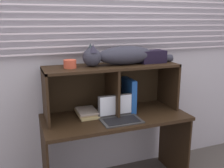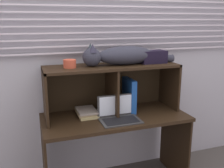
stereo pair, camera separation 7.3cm
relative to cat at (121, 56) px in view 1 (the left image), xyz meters
name	(u,v)px [view 1 (the left image)]	position (x,y,z in m)	size (l,w,h in m)	color
back_panel_with_blinds	(103,50)	(-0.08, 0.23, 0.03)	(4.40, 0.08, 2.50)	#ADACB3
desk	(115,131)	(-0.08, -0.09, -0.67)	(1.28, 0.57, 0.71)	black
hutch_shelf_unit	(111,79)	(-0.08, 0.03, -0.22)	(1.19, 0.37, 0.44)	black
cat	(121,56)	(0.00, 0.00, 0.00)	(0.87, 0.20, 0.20)	#2E2E39
laptop	(120,115)	(-0.08, -0.18, -0.48)	(0.34, 0.23, 0.20)	#323232
binder_upright	(129,95)	(0.08, 0.00, -0.37)	(0.05, 0.24, 0.31)	#1B4B9A
book_stack	(87,113)	(-0.32, 0.00, -0.49)	(0.17, 0.24, 0.06)	tan
small_basket	(70,64)	(-0.46, 0.00, -0.05)	(0.11, 0.11, 0.07)	#C64C33
storage_box	(152,57)	(0.31, 0.00, -0.02)	(0.24, 0.15, 0.12)	black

